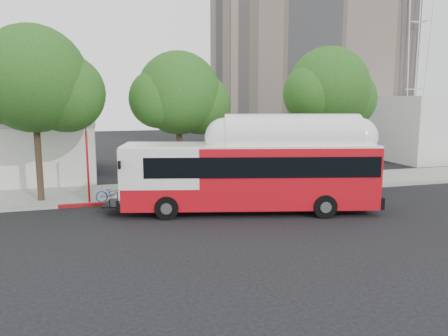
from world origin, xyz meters
name	(u,v)px	position (x,y,z in m)	size (l,w,h in m)	color
ground	(222,216)	(0.00, 0.00, 0.00)	(120.00, 120.00, 0.00)	black
sidewalk	(194,189)	(0.00, 6.50, 0.07)	(60.00, 5.00, 0.15)	gray
curb_strip	(204,197)	(0.00, 3.90, 0.07)	(60.00, 0.30, 0.15)	gray
red_curb_segment	(152,201)	(-3.00, 3.90, 0.08)	(10.00, 0.32, 0.16)	maroon
street_tree_left	(43,83)	(-8.53, 5.56, 6.60)	(6.67, 5.80, 9.74)	#2D2116
street_tree_mid	(185,97)	(-0.59, 6.06, 5.91)	(5.75, 5.00, 8.62)	#2D2116
street_tree_right	(334,91)	(9.44, 5.86, 6.26)	(6.21, 5.40, 9.18)	#2D2116
transit_bus	(251,176)	(1.65, 0.28, 1.89)	(13.84, 5.76, 4.04)	red
signal_pole	(88,166)	(-6.39, 4.21, 2.18)	(0.12, 0.40, 4.25)	red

